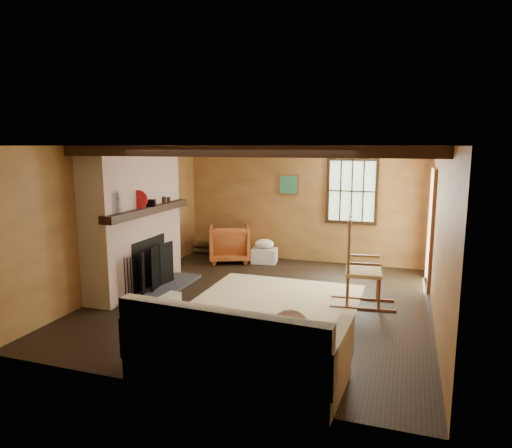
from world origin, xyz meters
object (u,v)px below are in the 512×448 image
at_px(sofa, 236,352).
at_px(armchair, 229,243).
at_px(fireplace, 136,224).
at_px(rocking_chair, 360,269).
at_px(laundry_basket, 264,256).

xyz_separation_m(sofa, armchair, (-1.91, 4.59, 0.06)).
height_order(sofa, armchair, sofa).
xyz_separation_m(fireplace, rocking_chair, (3.67, 0.35, -0.54)).
height_order(fireplace, rocking_chair, fireplace).
relative_size(fireplace, laundry_basket, 4.80).
relative_size(laundry_basket, armchair, 0.60).
bearing_deg(rocking_chair, fireplace, 89.46).
bearing_deg(laundry_basket, rocking_chair, -42.37).
distance_m(fireplace, sofa, 3.71).
distance_m(fireplace, armchair, 2.43).
relative_size(fireplace, rocking_chair, 1.79).
bearing_deg(laundry_basket, sofa, -75.96).
xyz_separation_m(fireplace, laundry_basket, (1.54, 2.29, -0.95)).
xyz_separation_m(laundry_basket, armchair, (-0.74, -0.11, 0.23)).
bearing_deg(rocking_chair, armchair, 51.48).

